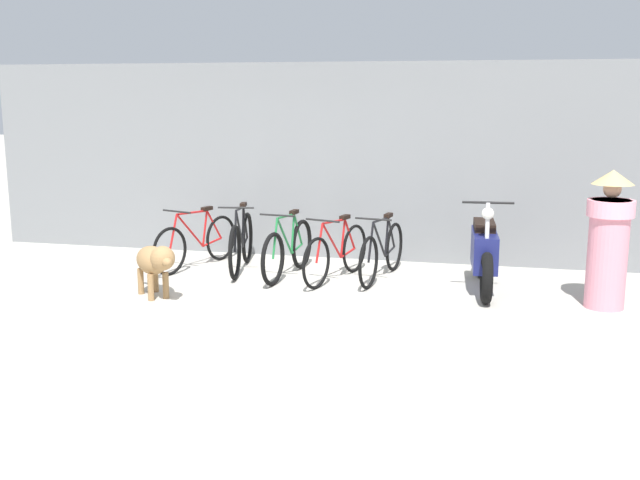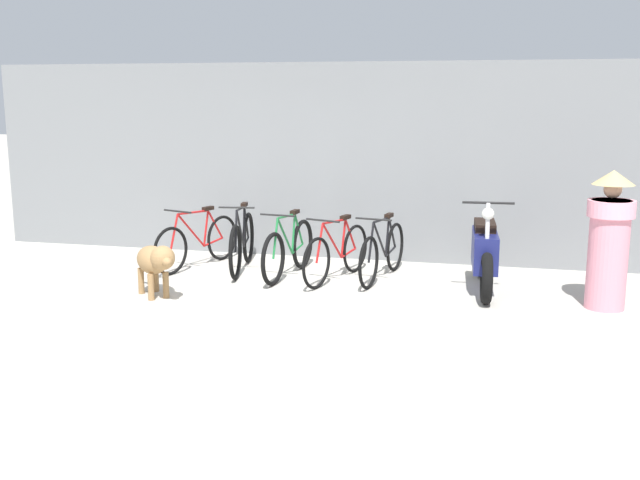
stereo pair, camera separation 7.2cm
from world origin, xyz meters
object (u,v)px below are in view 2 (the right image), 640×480
object	(u,v)px
bicycle_4	(383,252)
bicycle_1	(242,243)
stray_dog	(155,261)
person_in_robes	(609,238)
bicycle_3	(337,253)
bicycle_0	(198,242)
motorcycle	(484,254)
bicycle_2	(289,250)

from	to	relation	value
bicycle_4	bicycle_1	bearing A→B (deg)	-81.24
bicycle_4	stray_dog	xyz separation A→B (m)	(-2.41, -1.47, 0.08)
stray_dog	person_in_robes	distance (m)	5.06
bicycle_3	bicycle_4	xyz separation A→B (m)	(0.55, 0.18, 0.00)
bicycle_0	motorcycle	size ratio (longest dim) A/B	0.87
bicycle_1	bicycle_3	size ratio (longest dim) A/B	1.06
bicycle_0	bicycle_4	xyz separation A→B (m)	(2.54, -0.09, 0.00)
bicycle_1	bicycle_0	bearing A→B (deg)	-103.12
bicycle_3	person_in_robes	world-z (taller)	person_in_robes
bicycle_1	bicycle_3	bearing A→B (deg)	71.38
bicycle_4	motorcycle	size ratio (longest dim) A/B	0.89
bicycle_2	person_in_robes	size ratio (longest dim) A/B	1.08
bicycle_4	motorcycle	world-z (taller)	motorcycle
stray_dog	person_in_robes	xyz separation A→B (m)	(4.99, 0.76, 0.35)
bicycle_1	bicycle_2	xyz separation A→B (m)	(0.69, -0.18, -0.02)
bicycle_3	motorcycle	xyz separation A→B (m)	(1.82, -0.05, 0.10)
motorcycle	person_in_robes	world-z (taller)	person_in_robes
bicycle_3	motorcycle	world-z (taller)	motorcycle
bicycle_1	stray_dog	distance (m)	1.60
bicycle_2	bicycle_4	xyz separation A→B (m)	(1.20, 0.13, -0.00)
bicycle_3	stray_dog	size ratio (longest dim) A/B	1.92
bicycle_1	stray_dog	size ratio (longest dim) A/B	2.03
bicycle_4	person_in_robes	distance (m)	2.71
bicycle_0	stray_dog	distance (m)	1.56
bicycle_2	motorcycle	distance (m)	2.46
bicycle_0	stray_dog	world-z (taller)	bicycle_0
bicycle_1	bicycle_3	world-z (taller)	bicycle_1
person_in_robes	bicycle_4	bearing A→B (deg)	-42.96
bicycle_2	bicycle_1	bearing A→B (deg)	-97.62
bicycle_0	bicycle_3	xyz separation A→B (m)	(1.99, -0.26, 0.00)
stray_dog	person_in_robes	size ratio (longest dim) A/B	0.54
bicycle_2	bicycle_3	distance (m)	0.64
bicycle_0	motorcycle	distance (m)	3.81
bicycle_1	person_in_robes	size ratio (longest dim) A/B	1.09
bicycle_0	bicycle_2	size ratio (longest dim) A/B	0.99
motorcycle	stray_dog	distance (m)	3.88
stray_dog	bicycle_3	bearing A→B (deg)	79.70
bicycle_1	motorcycle	distance (m)	3.16
bicycle_1	person_in_robes	bearing A→B (deg)	71.11
bicycle_2	bicycle_4	size ratio (longest dim) A/B	0.99
bicycle_1	bicycle_2	bearing A→B (deg)	66.39
stray_dog	bicycle_0	bearing A→B (deg)	139.58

